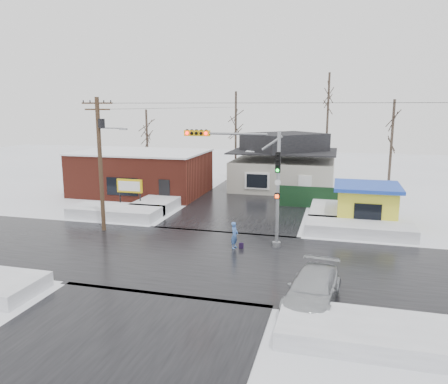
% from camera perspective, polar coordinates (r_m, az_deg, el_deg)
% --- Properties ---
extents(ground, '(120.00, 120.00, 0.00)m').
position_cam_1_polar(ground, '(25.06, -3.32, -8.50)').
color(ground, white).
rests_on(ground, ground).
extents(road_ns, '(10.00, 120.00, 0.02)m').
position_cam_1_polar(road_ns, '(25.05, -3.32, -8.48)').
color(road_ns, black).
rests_on(road_ns, ground).
extents(road_ew, '(120.00, 10.00, 0.02)m').
position_cam_1_polar(road_ew, '(25.05, -3.32, -8.48)').
color(road_ew, black).
rests_on(road_ew, ground).
extents(snowbank_nw, '(7.00, 3.00, 0.80)m').
position_cam_1_polar(snowbank_nw, '(34.61, -13.98, -2.55)').
color(snowbank_nw, white).
rests_on(snowbank_nw, ground).
extents(snowbank_ne, '(7.00, 3.00, 0.80)m').
position_cam_1_polar(snowbank_ne, '(30.52, 17.31, -4.58)').
color(snowbank_ne, white).
rests_on(snowbank_ne, ground).
extents(snowbank_se, '(7.00, 3.00, 0.70)m').
position_cam_1_polar(snowbank_se, '(17.48, 19.16, -17.07)').
color(snowbank_se, white).
rests_on(snowbank_se, ground).
extents(snowbank_nside_w, '(3.00, 8.00, 0.80)m').
position_cam_1_polar(snowbank_nside_w, '(38.15, -7.75, -1.05)').
color(snowbank_nside_w, white).
rests_on(snowbank_nside_w, ground).
extents(snowbank_nside_e, '(3.00, 8.00, 0.80)m').
position_cam_1_polar(snowbank_nside_e, '(35.33, 13.76, -2.26)').
color(snowbank_nside_e, white).
rests_on(snowbank_nside_e, ground).
extents(traffic_signal, '(6.05, 0.68, 7.00)m').
position_cam_1_polar(traffic_signal, '(26.14, 3.68, 2.60)').
color(traffic_signal, gray).
rests_on(traffic_signal, ground).
extents(utility_pole, '(3.15, 0.44, 9.00)m').
position_cam_1_polar(utility_pole, '(30.27, -15.78, 4.48)').
color(utility_pole, '#382619').
rests_on(utility_pole, ground).
extents(brick_building, '(12.20, 8.20, 4.12)m').
position_cam_1_polar(brick_building, '(43.04, -10.71, 2.53)').
color(brick_building, maroon).
rests_on(brick_building, ground).
extents(marquee_sign, '(2.20, 0.21, 2.55)m').
position_cam_1_polar(marquee_sign, '(36.45, -12.22, 0.66)').
color(marquee_sign, black).
rests_on(marquee_sign, ground).
extents(house, '(10.40, 8.40, 5.76)m').
position_cam_1_polar(house, '(45.10, 7.81, 3.71)').
color(house, '#B8B4A6').
rests_on(house, ground).
extents(kiosk, '(4.60, 4.60, 2.88)m').
position_cam_1_polar(kiosk, '(33.20, 18.08, -1.47)').
color(kiosk, yellow).
rests_on(kiosk, ground).
extents(fence, '(8.00, 0.12, 1.80)m').
position_cam_1_polar(fence, '(37.18, 13.09, -0.77)').
color(fence, black).
rests_on(fence, ground).
extents(tree_far_left, '(3.00, 3.00, 10.00)m').
position_cam_1_polar(tree_far_left, '(49.72, 1.56, 10.67)').
color(tree_far_left, '#332821').
rests_on(tree_far_left, ground).
extents(tree_far_mid, '(3.00, 3.00, 12.00)m').
position_cam_1_polar(tree_far_mid, '(50.43, 13.50, 12.18)').
color(tree_far_mid, '#332821').
rests_on(tree_far_mid, ground).
extents(tree_far_right, '(3.00, 3.00, 9.00)m').
position_cam_1_polar(tree_far_right, '(42.66, 21.23, 8.76)').
color(tree_far_right, '#332821').
rests_on(tree_far_right, ground).
extents(tree_far_west, '(3.00, 3.00, 8.00)m').
position_cam_1_polar(tree_far_west, '(51.13, -10.09, 8.73)').
color(tree_far_west, '#332821').
rests_on(tree_far_west, ground).
extents(pedestrian, '(0.48, 0.64, 1.61)m').
position_cam_1_polar(pedestrian, '(26.26, 1.38, -5.69)').
color(pedestrian, '#4571C1').
rests_on(pedestrian, ground).
extents(car, '(2.56, 5.10, 1.42)m').
position_cam_1_polar(car, '(19.56, 11.51, -12.32)').
color(car, '#ADB1B5').
rests_on(car, ground).
extents(shopping_bag, '(0.30, 0.19, 0.35)m').
position_cam_1_polar(shopping_bag, '(26.38, 2.26, -7.06)').
color(shopping_bag, black).
rests_on(shopping_bag, ground).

